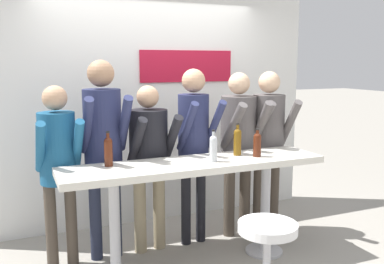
{
  "coord_description": "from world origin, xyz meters",
  "views": [
    {
      "loc": [
        -1.46,
        -3.35,
        1.84
      ],
      "look_at": [
        0.0,
        0.08,
        1.23
      ],
      "focal_mm": 40.0,
      "sensor_mm": 36.0,
      "label": 1
    }
  ],
  "objects": [
    {
      "name": "person_center_left",
      "position": [
        -0.27,
        0.48,
        1.0
      ],
      "size": [
        0.47,
        0.56,
        1.62
      ],
      "rotation": [
        0.0,
        0.0,
        0.1
      ],
      "color": "gray",
      "rests_on": "ground_plane"
    },
    {
      "name": "person_left",
      "position": [
        -0.71,
        0.49,
        1.17
      ],
      "size": [
        0.41,
        0.55,
        1.86
      ],
      "rotation": [
        0.0,
        0.0,
        -0.01
      ],
      "color": "#23283D",
      "rests_on": "ground_plane"
    },
    {
      "name": "person_far_left",
      "position": [
        -1.11,
        0.45,
        1.03
      ],
      "size": [
        0.39,
        0.5,
        1.64
      ],
      "rotation": [
        0.0,
        0.0,
        0.02
      ],
      "color": "#473D33",
      "rests_on": "ground_plane"
    },
    {
      "name": "person_center_right",
      "position": [
        0.71,
        0.51,
        1.07
      ],
      "size": [
        0.48,
        0.58,
        1.73
      ],
      "rotation": [
        0.0,
        0.0,
        0.11
      ],
      "color": "#473D33",
      "rests_on": "ground_plane"
    },
    {
      "name": "wine_bottle_0",
      "position": [
        0.46,
        0.08,
        1.12
      ],
      "size": [
        0.07,
        0.07,
        0.3
      ],
      "color": "brown",
      "rests_on": "tasting_table"
    },
    {
      "name": "wine_bottle_1",
      "position": [
        0.6,
        -0.04,
        1.1
      ],
      "size": [
        0.07,
        0.07,
        0.26
      ],
      "color": "#4C1E0F",
      "rests_on": "tasting_table"
    },
    {
      "name": "tasting_table",
      "position": [
        -0.0,
        0.0,
        0.82
      ],
      "size": [
        2.36,
        0.54,
        0.98
      ],
      "color": "silver",
      "rests_on": "ground_plane"
    },
    {
      "name": "wine_bottle_3",
      "position": [
        -0.74,
        0.13,
        1.11
      ],
      "size": [
        0.07,
        0.07,
        0.3
      ],
      "color": "#4C1E0F",
      "rests_on": "tasting_table"
    },
    {
      "name": "back_wall",
      "position": [
        0.0,
        1.31,
        1.32
      ],
      "size": [
        3.96,
        0.12,
        2.63
      ],
      "color": "silver",
      "rests_on": "ground_plane"
    },
    {
      "name": "person_right",
      "position": [
        1.04,
        0.46,
        1.09
      ],
      "size": [
        0.44,
        0.56,
        1.74
      ],
      "rotation": [
        0.0,
        0.0,
        -0.1
      ],
      "color": "#473D33",
      "rests_on": "ground_plane"
    },
    {
      "name": "bar_stool",
      "position": [
        0.26,
        -0.77,
        0.43
      ],
      "size": [
        0.47,
        0.47,
        0.65
      ],
      "color": "#B2B2B7",
      "rests_on": "ground_plane"
    },
    {
      "name": "person_center",
      "position": [
        0.19,
        0.48,
        1.12
      ],
      "size": [
        0.38,
        0.53,
        1.77
      ],
      "rotation": [
        0.0,
        0.0,
        0.05
      ],
      "color": "black",
      "rests_on": "ground_plane"
    },
    {
      "name": "wine_bottle_2",
      "position": [
        0.14,
        -0.06,
        1.11
      ],
      "size": [
        0.07,
        0.07,
        0.28
      ],
      "color": "#B7BCC1",
      "rests_on": "tasting_table"
    }
  ]
}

